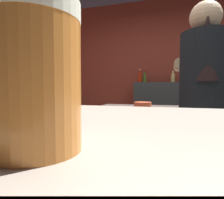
# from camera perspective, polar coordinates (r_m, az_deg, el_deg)

# --- Properties ---
(wall_back) EXTENTS (5.20, 0.10, 2.70)m
(wall_back) POSITION_cam_1_polar(r_m,az_deg,el_deg) (3.60, 15.95, 7.30)
(wall_back) COLOR brown
(wall_back) RESTS_ON ground
(prep_counter) EXTENTS (2.10, 0.60, 0.90)m
(prep_counter) POSITION_cam_1_polar(r_m,az_deg,el_deg) (2.09, 25.45, -14.84)
(prep_counter) COLOR #483B37
(prep_counter) RESTS_ON ground
(back_shelf) EXTENTS (0.86, 0.36, 1.20)m
(back_shelf) POSITION_cam_1_polar(r_m,az_deg,el_deg) (3.35, 14.33, -5.25)
(back_shelf) COLOR #303735
(back_shelf) RESTS_ON ground
(mini_fridge) EXTENTS (0.60, 0.58, 0.97)m
(mini_fridge) POSITION_cam_1_polar(r_m,az_deg,el_deg) (3.80, -17.14, -6.03)
(mini_fridge) COLOR white
(mini_fridge) RESTS_ON ground
(bartender) EXTENTS (0.43, 0.51, 1.71)m
(bartender) POSITION_cam_1_polar(r_m,az_deg,el_deg) (1.53, 26.00, -0.58)
(bartender) COLOR #24303F
(bartender) RESTS_ON ground
(mixing_bowl) EXTENTS (0.18, 0.18, 0.05)m
(mixing_bowl) POSITION_cam_1_polar(r_m,az_deg,el_deg) (2.02, 9.30, -1.47)
(mixing_bowl) COLOR #D25736
(mixing_bowl) RESTS_ON prep_counter
(pint_glass_near) EXTENTS (0.08, 0.08, 0.13)m
(pint_glass_near) POSITION_cam_1_polar(r_m,az_deg,el_deg) (0.18, -22.04, 6.03)
(pint_glass_near) COLOR orange
(pint_glass_near) RESTS_ON bar_counter
(pint_glass_far) EXTENTS (0.08, 0.08, 0.15)m
(pint_glass_far) POSITION_cam_1_polar(r_m,az_deg,el_deg) (0.45, -18.39, 5.28)
(pint_glass_far) COLOR #DFAE50
(pint_glass_far) RESTS_ON bar_counter
(bottle_hot_sauce) EXTENTS (0.07, 0.07, 0.23)m
(bottle_hot_sauce) POSITION_cam_1_polar(r_m,az_deg,el_deg) (3.32, 8.49, 6.66)
(bottle_hot_sauce) COLOR #BA2C0F
(bottle_hot_sauce) RESTS_ON back_shelf
(bottle_vinegar) EXTENTS (0.07, 0.07, 0.21)m
(bottle_vinegar) POSITION_cam_1_polar(r_m,az_deg,el_deg) (3.39, 18.04, 6.37)
(bottle_vinegar) COLOR #DBD477
(bottle_vinegar) RESTS_ON back_shelf
(bottle_olive_oil) EXTENTS (0.06, 0.06, 0.19)m
(bottle_olive_oil) POSITION_cam_1_polar(r_m,az_deg,el_deg) (3.37, 9.88, 6.34)
(bottle_olive_oil) COLOR #4D7E2C
(bottle_olive_oil) RESTS_ON back_shelf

